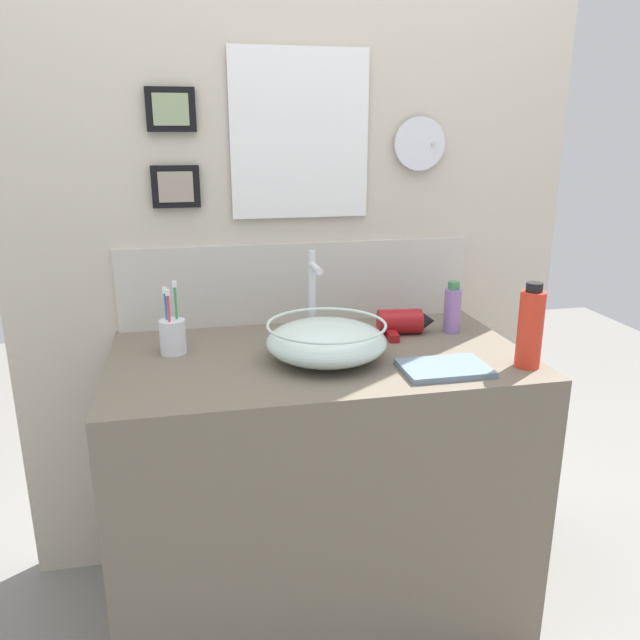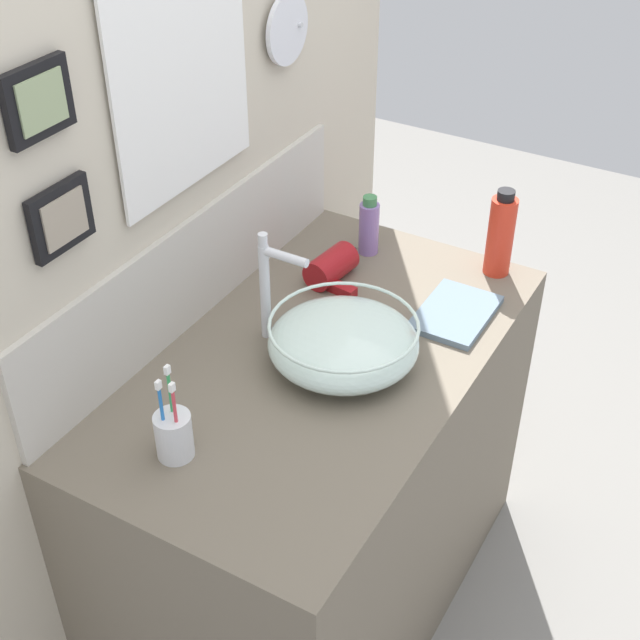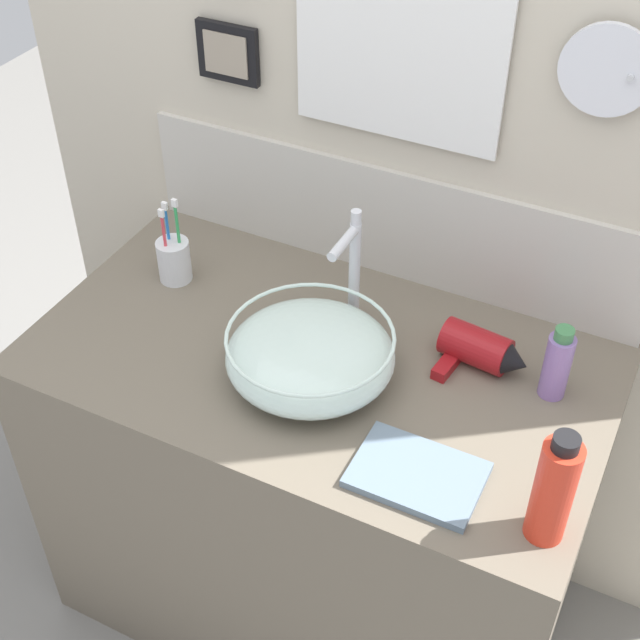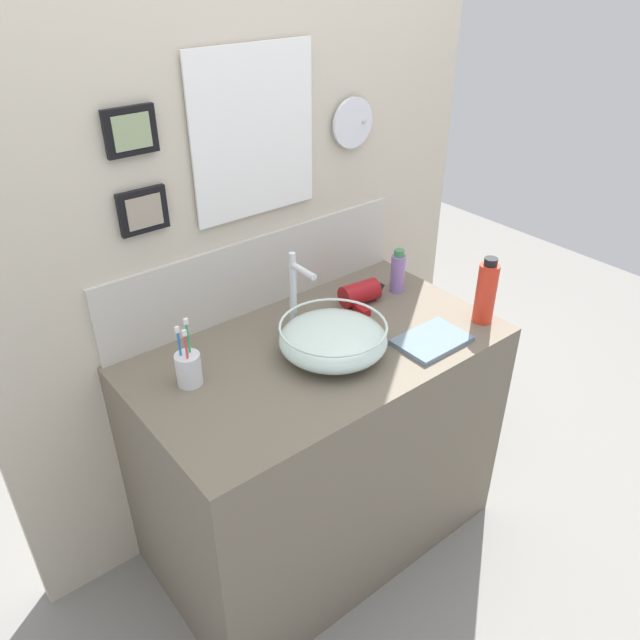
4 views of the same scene
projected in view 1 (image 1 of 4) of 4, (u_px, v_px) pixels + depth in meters
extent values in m
plane|color=gray|center=(319.00, 600.00, 2.02)|extent=(6.00, 6.00, 0.00)
cube|color=#6B6051|center=(319.00, 485.00, 1.90)|extent=(1.18, 0.67, 0.85)
cube|color=beige|center=(296.00, 203.00, 2.01)|extent=(1.83, 0.06, 2.48)
cube|color=beige|center=(299.00, 283.00, 2.05)|extent=(1.15, 0.02, 0.26)
cube|color=white|center=(300.00, 135.00, 1.92)|extent=(0.37, 0.01, 0.44)
cube|color=white|center=(300.00, 135.00, 1.91)|extent=(0.43, 0.01, 0.50)
cylinder|color=silver|center=(420.00, 144.00, 1.99)|extent=(0.17, 0.01, 0.17)
cylinder|color=silver|center=(430.00, 144.00, 2.01)|extent=(0.01, 0.06, 0.01)
cube|color=black|center=(171.00, 109.00, 1.81)|extent=(0.14, 0.02, 0.13)
cube|color=gray|center=(171.00, 109.00, 1.80)|extent=(0.10, 0.01, 0.09)
cube|color=black|center=(176.00, 187.00, 1.88)|extent=(0.14, 0.02, 0.13)
cube|color=gray|center=(176.00, 187.00, 1.87)|extent=(0.10, 0.01, 0.09)
ellipsoid|color=silver|center=(326.00, 342.00, 1.71)|extent=(0.33, 0.33, 0.11)
torus|color=silver|center=(327.00, 324.00, 1.70)|extent=(0.33, 0.33, 0.01)
torus|color=#B2B7BC|center=(326.00, 359.00, 1.73)|extent=(0.12, 0.12, 0.01)
cylinder|color=silver|center=(312.00, 300.00, 1.88)|extent=(0.02, 0.02, 0.24)
cylinder|color=silver|center=(316.00, 268.00, 1.80)|extent=(0.02, 0.11, 0.02)
cylinder|color=silver|center=(312.00, 256.00, 1.84)|extent=(0.02, 0.02, 0.03)
cylinder|color=maroon|center=(400.00, 321.00, 1.95)|extent=(0.14, 0.09, 0.08)
cone|color=black|center=(427.00, 321.00, 1.95)|extent=(0.05, 0.07, 0.07)
cube|color=maroon|center=(392.00, 335.00, 1.90)|extent=(0.04, 0.09, 0.02)
cylinder|color=silver|center=(173.00, 337.00, 1.77)|extent=(0.07, 0.07, 0.10)
cylinder|color=green|center=(177.00, 319.00, 1.77)|extent=(0.01, 0.01, 0.19)
cube|color=white|center=(174.00, 284.00, 1.74)|extent=(0.01, 0.01, 0.02)
cylinder|color=blue|center=(167.00, 322.00, 1.76)|extent=(0.01, 0.01, 0.17)
cube|color=white|center=(165.00, 290.00, 1.74)|extent=(0.01, 0.01, 0.02)
cylinder|color=#D83F4C|center=(170.00, 325.00, 1.74)|extent=(0.01, 0.01, 0.17)
cube|color=white|center=(167.00, 293.00, 1.71)|extent=(0.01, 0.01, 0.02)
cylinder|color=#8C6BB2|center=(452.00, 311.00, 1.95)|extent=(0.05, 0.05, 0.14)
cylinder|color=#3F7F4C|center=(454.00, 285.00, 1.93)|extent=(0.04, 0.04, 0.02)
cylinder|color=red|center=(530.00, 330.00, 1.65)|extent=(0.07, 0.07, 0.21)
cylinder|color=black|center=(534.00, 287.00, 1.62)|extent=(0.04, 0.04, 0.02)
cube|color=slate|center=(444.00, 368.00, 1.65)|extent=(0.23, 0.16, 0.02)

